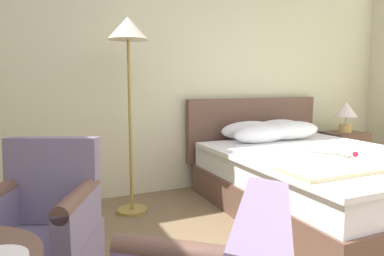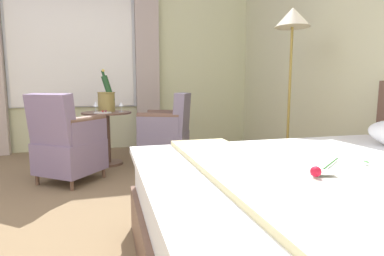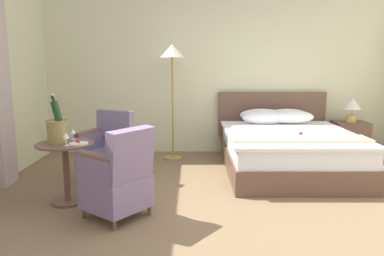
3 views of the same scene
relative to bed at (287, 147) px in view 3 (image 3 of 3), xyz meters
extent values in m
plane|color=#796244|center=(-0.87, -1.75, -0.32)|extent=(7.26, 7.26, 0.00)
cube|color=beige|center=(-0.87, 1.14, 1.25)|extent=(5.88, 0.12, 3.15)
cube|color=#B6A6A1|center=(-3.65, -0.65, 1.11)|extent=(0.10, 0.36, 2.87)
cube|color=brown|center=(0.00, -0.09, -0.17)|extent=(1.68, 2.12, 0.30)
cube|color=white|center=(0.00, -0.09, 0.09)|extent=(1.63, 2.05, 0.23)
cube|color=white|center=(0.00, -0.15, 0.23)|extent=(1.72, 1.99, 0.04)
cube|color=#C9BF8C|center=(0.00, -0.67, 0.26)|extent=(1.68, 0.38, 0.03)
cube|color=brown|center=(0.00, 1.01, 0.34)|extent=(1.77, 0.08, 0.73)
ellipsoid|color=white|center=(-0.20, 0.81, 0.35)|extent=(0.71, 0.24, 0.21)
ellipsoid|color=white|center=(0.20, 0.81, 0.35)|extent=(0.71, 0.24, 0.21)
ellipsoid|color=white|center=(-0.20, 0.56, 0.34)|extent=(0.71, 0.23, 0.21)
ellipsoid|color=white|center=(0.20, 0.56, 0.35)|extent=(0.71, 0.25, 0.21)
cylinder|color=#2D6628|center=(-0.04, -0.23, 0.26)|extent=(0.25, 0.33, 0.01)
sphere|color=red|center=(0.09, -0.40, 0.28)|extent=(0.05, 0.05, 0.05)
ellipsoid|color=#33702D|center=(-0.04, 0.00, 0.26)|extent=(0.05, 0.04, 0.01)
cube|color=white|center=(0.06, -0.34, 0.26)|extent=(0.11, 0.13, 0.00)
cube|color=brown|center=(1.22, 0.74, -0.04)|extent=(0.52, 0.40, 0.57)
sphere|color=#B7B2A8|center=(1.49, 0.74, 0.09)|extent=(0.02, 0.02, 0.02)
cylinder|color=tan|center=(1.22, 0.74, 0.30)|extent=(0.16, 0.16, 0.11)
cylinder|color=#B7B2A8|center=(1.22, 0.74, 0.41)|extent=(0.02, 0.02, 0.10)
cone|color=silver|center=(1.22, 0.74, 0.55)|extent=(0.28, 0.28, 0.18)
cylinder|color=olive|center=(-1.63, 0.59, -0.31)|extent=(0.28, 0.28, 0.03)
cylinder|color=olive|center=(-1.63, 0.59, 0.48)|extent=(0.03, 0.03, 1.56)
cone|color=#EFE5C6|center=(-1.63, 0.59, 1.36)|extent=(0.36, 0.36, 0.20)
cylinder|color=brown|center=(-2.68, -1.29, -0.31)|extent=(0.35, 0.35, 0.03)
cylinder|color=brown|center=(-2.68, -1.29, 0.00)|extent=(0.07, 0.07, 0.65)
cylinder|color=brown|center=(-2.68, -1.29, 0.33)|extent=(0.61, 0.61, 0.02)
cylinder|color=olive|center=(-2.76, -1.29, 0.46)|extent=(0.21, 0.21, 0.24)
torus|color=olive|center=(-2.76, -1.29, 0.58)|extent=(0.22, 0.22, 0.02)
cylinder|color=white|center=(-2.76, -1.29, 0.56)|extent=(0.18, 0.18, 0.03)
cylinder|color=#1E4723|center=(-2.75, -1.27, 0.63)|extent=(0.11, 0.16, 0.33)
cylinder|color=#193D1E|center=(-2.77, -1.32, 0.82)|extent=(0.04, 0.05, 0.08)
sphere|color=gold|center=(-2.77, -1.32, 0.85)|extent=(0.04, 0.04, 0.04)
cylinder|color=white|center=(-2.62, -1.42, 0.34)|extent=(0.06, 0.06, 0.01)
cylinder|color=white|center=(-2.62, -1.42, 0.38)|extent=(0.01, 0.01, 0.07)
cone|color=white|center=(-2.62, -1.42, 0.45)|extent=(0.06, 0.06, 0.06)
cylinder|color=white|center=(-2.65, -1.12, 0.34)|extent=(0.06, 0.06, 0.01)
cylinder|color=white|center=(-2.65, -1.12, 0.38)|extent=(0.01, 0.01, 0.07)
cone|color=white|center=(-2.65, -1.12, 0.44)|extent=(0.07, 0.07, 0.06)
cylinder|color=white|center=(-2.52, -1.33, 0.35)|extent=(0.20, 0.20, 0.01)
sphere|color=brown|center=(-2.55, -1.30, 0.37)|extent=(0.03, 0.03, 0.03)
sphere|color=maroon|center=(-2.52, -1.34, 0.37)|extent=(0.03, 0.03, 0.03)
cylinder|color=brown|center=(-2.71, -0.73, -0.24)|extent=(0.04, 0.04, 0.16)
cylinder|color=brown|center=(-2.30, -0.92, -0.24)|extent=(0.04, 0.04, 0.16)
cylinder|color=brown|center=(-2.53, -0.32, -0.24)|extent=(0.04, 0.04, 0.16)
cylinder|color=brown|center=(-2.11, -0.50, -0.24)|extent=(0.04, 0.04, 0.16)
cube|color=slate|center=(-2.41, -0.62, -0.03)|extent=(0.71, 0.71, 0.26)
cube|color=slate|center=(-2.32, -0.42, 0.34)|extent=(0.53, 0.34, 0.49)
cube|color=slate|center=(-2.62, -0.55, 0.20)|extent=(0.28, 0.49, 0.22)
cylinder|color=brown|center=(-2.62, -0.55, 0.31)|extent=(0.28, 0.49, 0.09)
cube|color=slate|center=(-2.22, -0.72, 0.20)|extent=(0.28, 0.49, 0.22)
cylinder|color=brown|center=(-2.22, -0.72, 0.31)|extent=(0.28, 0.49, 0.09)
cylinder|color=brown|center=(-2.12, -1.34, -0.27)|extent=(0.04, 0.04, 0.10)
cylinder|color=brown|center=(-2.40, -1.70, -0.27)|extent=(0.04, 0.04, 0.10)
cylinder|color=brown|center=(-1.76, -1.63, -0.27)|extent=(0.04, 0.04, 0.10)
cylinder|color=brown|center=(-2.04, -1.98, -0.27)|extent=(0.04, 0.04, 0.10)
cube|color=slate|center=(-2.08, -1.66, -0.06)|extent=(0.75, 0.75, 0.32)
cube|color=slate|center=(-1.91, -1.80, 0.34)|extent=(0.44, 0.50, 0.50)
cube|color=slate|center=(-1.96, -1.48, 0.21)|extent=(0.44, 0.38, 0.22)
cylinder|color=brown|center=(-1.96, -1.48, 0.32)|extent=(0.44, 0.38, 0.09)
cube|color=slate|center=(-2.23, -1.82, 0.21)|extent=(0.44, 0.38, 0.22)
cylinder|color=brown|center=(-2.23, -1.82, 0.32)|extent=(0.44, 0.38, 0.09)
camera|label=1|loc=(-2.37, -2.47, 0.88)|focal=32.00mm
camera|label=2|loc=(1.17, -1.27, 0.64)|focal=28.00mm
camera|label=3|loc=(-1.33, -5.18, 1.19)|focal=35.00mm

